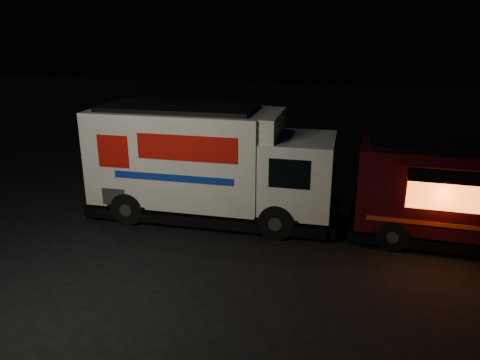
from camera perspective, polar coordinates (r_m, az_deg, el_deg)
name	(u,v)px	position (r m, az deg, el deg)	size (l,w,h in m)	color
ground	(207,262)	(12.28, -4.03, -9.98)	(80.00, 80.00, 0.00)	black
white_truck	(212,163)	(14.49, -3.39, 2.04)	(7.77, 2.65, 3.52)	white
red_truck	(465,196)	(14.15, 25.76, -1.72)	(6.04, 2.22, 2.81)	#34090B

